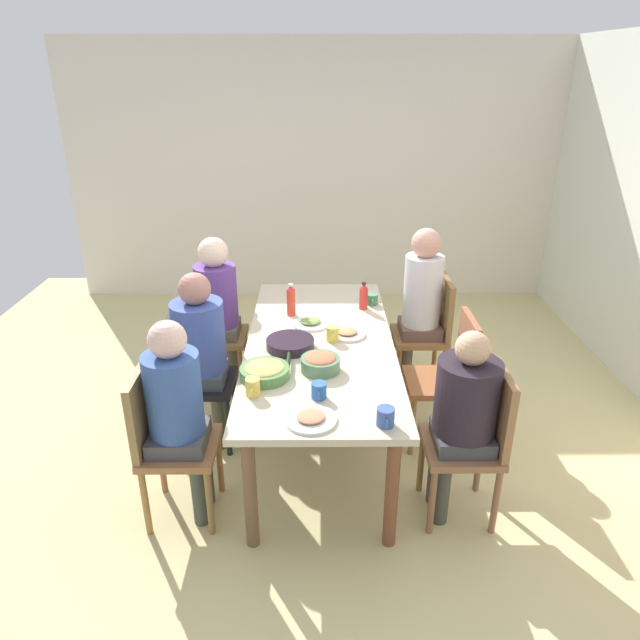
{
  "coord_description": "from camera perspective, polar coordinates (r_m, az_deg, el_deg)",
  "views": [
    {
      "loc": [
        3.24,
        -0.02,
        2.33
      ],
      "look_at": [
        0.0,
        0.0,
        0.89
      ],
      "focal_mm": 32.1,
      "sensor_mm": 36.0,
      "label": 1
    }
  ],
  "objects": [
    {
      "name": "bowl_0",
      "position": [
        3.26,
        0.12,
        -4.27
      ],
      "size": [
        0.22,
        0.22,
        0.1
      ],
      "color": "#557B56",
      "rests_on": "dining_table"
    },
    {
      "name": "ground_plane",
      "position": [
        3.99,
        -0.0,
        -11.72
      ],
      "size": [
        6.48,
        6.48,
        0.0
      ],
      "primitive_type": "plane",
      "color": "#CBBD82"
    },
    {
      "name": "plate_1",
      "position": [
        2.84,
        -0.93,
        -9.77
      ],
      "size": [
        0.26,
        0.26,
        0.04
      ],
      "color": "white",
      "rests_on": "dining_table"
    },
    {
      "name": "bottle_0",
      "position": [
        4.07,
        4.36,
        2.35
      ],
      "size": [
        0.06,
        0.06,
        0.2
      ],
      "color": "red",
      "rests_on": "dining_table"
    },
    {
      "name": "person_2",
      "position": [
        3.11,
        -14.03,
        -8.23
      ],
      "size": [
        0.3,
        0.3,
        1.19
      ],
      "color": "#3D4039",
      "rests_on": "ground_plane"
    },
    {
      "name": "chair_3",
      "position": [
        4.4,
        -11.05,
        -0.83
      ],
      "size": [
        0.4,
        0.4,
        0.9
      ],
      "color": "brown",
      "rests_on": "ground_plane"
    },
    {
      "name": "bowl_1",
      "position": [
        3.2,
        -5.55,
        -5.09
      ],
      "size": [
        0.28,
        0.28,
        0.08
      ],
      "color": "#518044",
      "rests_on": "dining_table"
    },
    {
      "name": "chair_4",
      "position": [
        4.41,
        10.93,
        -0.78
      ],
      "size": [
        0.4,
        0.4,
        0.9
      ],
      "color": "brown",
      "rests_on": "ground_plane"
    },
    {
      "name": "chair_5",
      "position": [
        3.24,
        15.37,
        -11.05
      ],
      "size": [
        0.4,
        0.4,
        0.9
      ],
      "color": "brown",
      "rests_on": "ground_plane"
    },
    {
      "name": "chair_2",
      "position": [
        3.24,
        -15.28,
        -11.15
      ],
      "size": [
        0.4,
        0.4,
        0.9
      ],
      "color": "brown",
      "rests_on": "ground_plane"
    },
    {
      "name": "plate_0",
      "position": [
        3.84,
        -0.95,
        -0.27
      ],
      "size": [
        0.24,
        0.24,
        0.04
      ],
      "color": "silver",
      "rests_on": "dining_table"
    },
    {
      "name": "wall_left",
      "position": [
        6.08,
        -0.15,
        14.29
      ],
      "size": [
        0.12,
        5.11,
        2.6
      ],
      "primitive_type": "cube",
      "color": "silver",
      "rests_on": "ground_plane"
    },
    {
      "name": "person_5",
      "position": [
        3.13,
        14.11,
        -8.51
      ],
      "size": [
        0.33,
        0.33,
        1.13
      ],
      "color": "#3E4139",
      "rests_on": "ground_plane"
    },
    {
      "name": "person_3",
      "position": [
        4.3,
        -10.11,
        1.89
      ],
      "size": [
        0.31,
        0.31,
        1.22
      ],
      "color": "brown",
      "rests_on": "ground_plane"
    },
    {
      "name": "cup_4",
      "position": [
        3.04,
        -6.72,
        -6.65
      ],
      "size": [
        0.11,
        0.08,
        0.1
      ],
      "color": "#EAC44C",
      "rests_on": "dining_table"
    },
    {
      "name": "cup_3",
      "position": [
        3.6,
        1.26,
        -1.38
      ],
      "size": [
        0.12,
        0.08,
        0.1
      ],
      "color": "#E2CA52",
      "rests_on": "dining_table"
    },
    {
      "name": "cup_2",
      "position": [
        4.18,
        5.18,
        2.08
      ],
      "size": [
        0.12,
        0.09,
        0.08
      ],
      "color": "#458357",
      "rests_on": "dining_table"
    },
    {
      "name": "cup_0",
      "position": [
        2.81,
        6.55,
        -9.58
      ],
      "size": [
        0.12,
        0.09,
        0.09
      ],
      "color": "#395494",
      "rests_on": "dining_table"
    },
    {
      "name": "person_4",
      "position": [
        4.3,
        10.01,
        2.25
      ],
      "size": [
        0.3,
        0.3,
        1.28
      ],
      "color": "brown",
      "rests_on": "ground_plane"
    },
    {
      "name": "bottle_1",
      "position": [
        3.95,
        -2.91,
        1.96
      ],
      "size": [
        0.06,
        0.06,
        0.23
      ],
      "color": "red",
      "rests_on": "dining_table"
    },
    {
      "name": "plate_2",
      "position": [
        3.69,
        2.73,
        -1.32
      ],
      "size": [
        0.24,
        0.24,
        0.04
      ],
      "color": "silver",
      "rests_on": "dining_table"
    },
    {
      "name": "dining_table",
      "position": [
        3.64,
        -0.0,
        -3.25
      ],
      "size": [
        2.07,
        0.92,
        0.74
      ],
      "color": "#C4B599",
      "rests_on": "ground_plane"
    },
    {
      "name": "serving_pan",
      "position": [
        3.52,
        -2.99,
        -2.4
      ],
      "size": [
        0.47,
        0.29,
        0.06
      ],
      "color": "black",
      "rests_on": "dining_table"
    },
    {
      "name": "cup_1",
      "position": [
        3.0,
        -0.11,
        -7.06
      ],
      "size": [
        0.12,
        0.08,
        0.09
      ],
      "color": "#295BA2",
      "rests_on": "dining_table"
    },
    {
      "name": "chair_0",
      "position": [
        3.81,
        12.8,
        -5.13
      ],
      "size": [
        0.4,
        0.4,
        0.9
      ],
      "color": "#945730",
      "rests_on": "ground_plane"
    },
    {
      "name": "person_1",
      "position": [
        3.69,
        -11.76,
        -2.35
      ],
      "size": [
        0.33,
        0.33,
        1.2
      ],
      "color": "#423D45",
      "rests_on": "ground_plane"
    },
    {
      "name": "chair_1",
      "position": [
        3.8,
        -12.82,
        -5.2
      ],
      "size": [
        0.4,
        0.4,
        0.9
      ],
      "color": "black",
      "rests_on": "ground_plane"
    }
  ]
}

